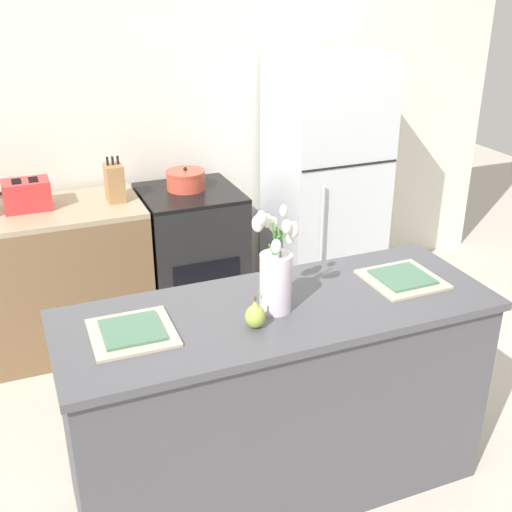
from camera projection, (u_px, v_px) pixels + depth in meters
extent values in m
plane|color=beige|center=(276.00, 482.00, 2.98)|extent=(10.00, 10.00, 0.00)
cube|color=silver|center=(153.00, 109.00, 4.11)|extent=(5.20, 0.08, 2.70)
cube|color=#4C4C51|center=(278.00, 404.00, 2.79)|extent=(1.76, 0.62, 0.89)
cube|color=#4C4C51|center=(279.00, 310.00, 2.60)|extent=(1.80, 0.66, 0.03)
cube|color=brown|center=(4.00, 290.00, 3.78)|extent=(1.68, 0.60, 0.88)
cube|color=black|center=(192.00, 259.00, 4.18)|extent=(0.60, 0.60, 0.89)
cube|color=black|center=(189.00, 193.00, 3.99)|extent=(0.60, 0.60, 0.02)
cube|color=black|center=(207.00, 283.00, 3.94)|extent=(0.42, 0.01, 0.29)
cube|color=silver|center=(325.00, 182.00, 4.34)|extent=(0.68, 0.64, 1.70)
cube|color=black|center=(350.00, 166.00, 3.98)|extent=(0.67, 0.01, 0.01)
cylinder|color=#B2B5B7|center=(322.00, 242.00, 4.09)|extent=(0.02, 0.02, 0.74)
cylinder|color=silver|center=(276.00, 283.00, 2.52)|extent=(0.13, 0.13, 0.24)
cylinder|color=#4C9342|center=(279.00, 269.00, 2.50)|extent=(0.09, 0.02, 0.22)
ellipsoid|color=white|center=(290.00, 238.00, 2.46)|extent=(0.03, 0.03, 0.05)
cylinder|color=#4C9342|center=(277.00, 257.00, 2.48)|extent=(0.08, 0.06, 0.32)
ellipsoid|color=white|center=(284.00, 211.00, 2.45)|extent=(0.03, 0.03, 0.05)
cylinder|color=#4C9342|center=(275.00, 264.00, 2.50)|extent=(0.02, 0.09, 0.26)
ellipsoid|color=white|center=(273.00, 224.00, 2.47)|extent=(0.04, 0.04, 0.06)
cylinder|color=#4C9342|center=(272.00, 261.00, 2.49)|extent=(0.04, 0.04, 0.30)
ellipsoid|color=white|center=(267.00, 221.00, 2.43)|extent=(0.04, 0.04, 0.06)
cylinder|color=#4C9342|center=(272.00, 262.00, 2.48)|extent=(0.12, 0.04, 0.28)
ellipsoid|color=white|center=(258.00, 223.00, 2.41)|extent=(0.05, 0.05, 0.07)
cylinder|color=#4C9342|center=(273.00, 259.00, 2.47)|extent=(0.12, 0.02, 0.32)
ellipsoid|color=white|center=(261.00, 218.00, 2.37)|extent=(0.04, 0.04, 0.06)
cylinder|color=#4C9342|center=(276.00, 273.00, 2.48)|extent=(0.03, 0.07, 0.22)
ellipsoid|color=white|center=(276.00, 247.00, 2.40)|extent=(0.04, 0.04, 0.06)
cylinder|color=#4C9342|center=(282.00, 265.00, 2.46)|extent=(0.02, 0.05, 0.30)
ellipsoid|color=white|center=(287.00, 227.00, 2.38)|extent=(0.04, 0.04, 0.06)
cylinder|color=#4C9342|center=(283.00, 266.00, 2.48)|extent=(0.06, 0.05, 0.27)
ellipsoid|color=white|center=(293.00, 230.00, 2.41)|extent=(0.05, 0.05, 0.07)
ellipsoid|color=#9EBC47|center=(255.00, 317.00, 2.43)|extent=(0.08, 0.08, 0.09)
cone|color=#9EBC47|center=(255.00, 305.00, 2.41)|extent=(0.04, 0.04, 0.04)
cylinder|color=brown|center=(255.00, 299.00, 2.40)|extent=(0.01, 0.01, 0.02)
cube|color=beige|center=(132.00, 333.00, 2.40)|extent=(0.31, 0.31, 0.01)
cube|color=#477056|center=(132.00, 330.00, 2.39)|extent=(0.23, 0.23, 0.01)
cube|color=beige|center=(402.00, 279.00, 2.80)|extent=(0.31, 0.31, 0.01)
cube|color=#477056|center=(403.00, 277.00, 2.80)|extent=(0.23, 0.23, 0.01)
cube|color=red|center=(27.00, 195.00, 3.66)|extent=(0.26, 0.18, 0.17)
cube|color=black|center=(16.00, 182.00, 3.61)|extent=(0.05, 0.11, 0.01)
cube|color=black|center=(33.00, 180.00, 3.64)|extent=(0.05, 0.11, 0.01)
cube|color=black|center=(0.00, 194.00, 3.60)|extent=(0.02, 0.02, 0.02)
cylinder|color=#CC4C38|center=(186.00, 181.00, 4.00)|extent=(0.24, 0.24, 0.11)
cylinder|color=#CC4C38|center=(185.00, 172.00, 3.97)|extent=(0.25, 0.25, 0.01)
sphere|color=black|center=(185.00, 169.00, 3.96)|extent=(0.02, 0.02, 0.02)
cube|color=#A37547|center=(115.00, 183.00, 3.78)|extent=(0.10, 0.14, 0.22)
cylinder|color=black|center=(107.00, 161.00, 3.71)|extent=(0.01, 0.01, 0.05)
cylinder|color=black|center=(113.00, 161.00, 3.72)|extent=(0.01, 0.01, 0.05)
cylinder|color=black|center=(118.00, 160.00, 3.73)|extent=(0.01, 0.01, 0.05)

